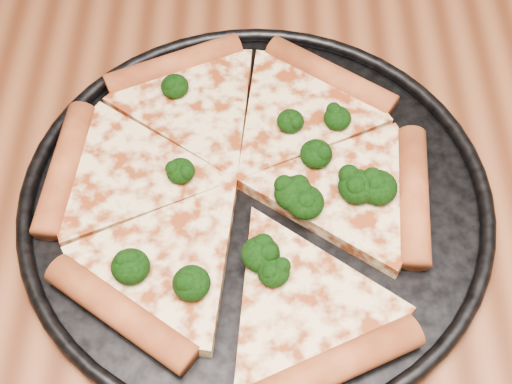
{
  "coord_description": "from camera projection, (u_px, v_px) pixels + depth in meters",
  "views": [
    {
      "loc": [
        -0.1,
        -0.31,
        1.23
      ],
      "look_at": [
        -0.1,
        0.01,
        0.77
      ],
      "focal_mm": 51.3,
      "sensor_mm": 36.0,
      "label": 1
    }
  ],
  "objects": [
    {
      "name": "broccoli_florets",
      "position": [
        276.0,
        197.0,
        0.54
      ],
      "size": [
        0.21,
        0.21,
        0.02
      ],
      "color": "black",
      "rests_on": "pizza"
    },
    {
      "name": "pizza_pan",
      "position": [
        256.0,
        198.0,
        0.56
      ],
      "size": [
        0.37,
        0.37,
        0.02
      ],
      "color": "black",
      "rests_on": "dining_table"
    },
    {
      "name": "dining_table",
      "position": [
        366.0,
        271.0,
        0.64
      ],
      "size": [
        1.2,
        0.9,
        0.75
      ],
      "color": "brown",
      "rests_on": "ground"
    },
    {
      "name": "pizza",
      "position": [
        239.0,
        186.0,
        0.56
      ],
      "size": [
        0.3,
        0.34,
        0.02
      ],
      "rotation": [
        0.0,
        0.0,
        0.43
      ],
      "color": "#F8D598",
      "rests_on": "pizza_pan"
    }
  ]
}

